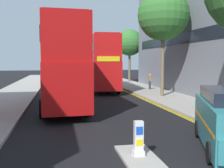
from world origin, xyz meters
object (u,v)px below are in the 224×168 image
Objects in this scene: double_decker_bus_away at (61,62)px; double_decker_bus_oncoming at (101,62)px; pedestrian_far at (150,81)px; keep_left_bollard at (139,140)px.

double_decker_bus_away and double_decker_bus_oncoming have the same top height.
double_decker_bus_oncoming reaches higher than pedestrian_far.
pedestrian_far is (9.23, 8.63, -2.04)m from double_decker_bus_away.
double_decker_bus_away is at bearing 102.42° from keep_left_bollard.
double_decker_bus_away is 6.73× the size of pedestrian_far.
double_decker_bus_away reaches higher than pedestrian_far.
pedestrian_far reaches higher than keep_left_bollard.
double_decker_bus_away is at bearing -113.12° from double_decker_bus_oncoming.
pedestrian_far is (4.94, -1.43, -2.04)m from double_decker_bus_oncoming.
double_decker_bus_away is 12.80m from pedestrian_far.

